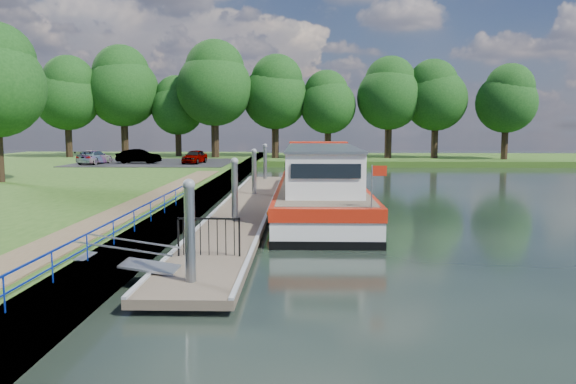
{
  "coord_description": "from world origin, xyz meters",
  "views": [
    {
      "loc": [
        2.77,
        -13.9,
        4.22
      ],
      "look_at": [
        2.11,
        9.9,
        1.4
      ],
      "focal_mm": 35.0,
      "sensor_mm": 36.0,
      "label": 1
    }
  ],
  "objects_px": {
    "pontoon": "(246,209)",
    "car_c": "(94,157)",
    "car_b": "(139,156)",
    "car_a": "(195,157)",
    "barge": "(319,186)"
  },
  "relations": [
    {
      "from": "barge",
      "to": "car_b",
      "type": "xyz_separation_m",
      "value": [
        -15.71,
        21.08,
        0.38
      ]
    },
    {
      "from": "car_b",
      "to": "car_c",
      "type": "height_order",
      "value": "car_b"
    },
    {
      "from": "pontoon",
      "to": "car_a",
      "type": "height_order",
      "value": "car_a"
    },
    {
      "from": "car_a",
      "to": "car_b",
      "type": "relative_size",
      "value": 0.94
    },
    {
      "from": "barge",
      "to": "car_a",
      "type": "relative_size",
      "value": 5.84
    },
    {
      "from": "pontoon",
      "to": "car_a",
      "type": "distance_m",
      "value": 24.5
    },
    {
      "from": "car_a",
      "to": "car_b",
      "type": "xyz_separation_m",
      "value": [
        -5.06,
        -0.1,
        0.02
      ]
    },
    {
      "from": "barge",
      "to": "car_a",
      "type": "height_order",
      "value": "barge"
    },
    {
      "from": "barge",
      "to": "car_a",
      "type": "bearing_deg",
      "value": 116.67
    },
    {
      "from": "car_a",
      "to": "car_b",
      "type": "bearing_deg",
      "value": -169.87
    },
    {
      "from": "barge",
      "to": "car_c",
      "type": "xyz_separation_m",
      "value": [
        -19.43,
        20.24,
        0.35
      ]
    },
    {
      "from": "pontoon",
      "to": "car_b",
      "type": "height_order",
      "value": "car_b"
    },
    {
      "from": "barge",
      "to": "car_b",
      "type": "relative_size",
      "value": 5.48
    },
    {
      "from": "pontoon",
      "to": "car_c",
      "type": "height_order",
      "value": "car_c"
    },
    {
      "from": "car_b",
      "to": "pontoon",
      "type": "bearing_deg",
      "value": -150.02
    }
  ]
}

